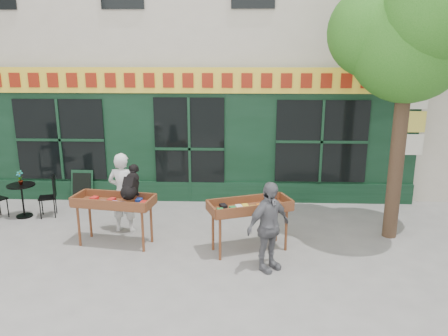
{
  "coord_description": "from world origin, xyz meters",
  "views": [
    {
      "loc": [
        1.25,
        -8.1,
        3.61
      ],
      "look_at": [
        0.92,
        0.5,
        1.35
      ],
      "focal_mm": 35.0,
      "sensor_mm": 36.0,
      "label": 1
    }
  ],
  "objects_px": {
    "book_cart_center": "(114,204)",
    "book_cart_right": "(250,209)",
    "bistro_table": "(22,194)",
    "woman": "(123,193)",
    "man_right": "(268,227)",
    "dog": "(130,182)"
  },
  "relations": [
    {
      "from": "bistro_table",
      "to": "woman",
      "type": "bearing_deg",
      "value": -15.98
    },
    {
      "from": "bistro_table",
      "to": "dog",
      "type": "bearing_deg",
      "value": -26.39
    },
    {
      "from": "book_cart_center",
      "to": "dog",
      "type": "bearing_deg",
      "value": 1.2
    },
    {
      "from": "book_cart_center",
      "to": "dog",
      "type": "distance_m",
      "value": 0.59
    },
    {
      "from": "bistro_table",
      "to": "man_right",
      "type": "bearing_deg",
      "value": -23.01
    },
    {
      "from": "book_cart_right",
      "to": "man_right",
      "type": "xyz_separation_m",
      "value": [
        0.3,
        -0.75,
        -0.04
      ]
    },
    {
      "from": "dog",
      "to": "woman",
      "type": "xyz_separation_m",
      "value": [
        -0.35,
        0.7,
        -0.45
      ]
    },
    {
      "from": "book_cart_center",
      "to": "dog",
      "type": "relative_size",
      "value": 2.63
    },
    {
      "from": "book_cart_center",
      "to": "man_right",
      "type": "height_order",
      "value": "man_right"
    },
    {
      "from": "book_cart_center",
      "to": "dog",
      "type": "xyz_separation_m",
      "value": [
        0.35,
        -0.05,
        0.47
      ]
    },
    {
      "from": "woman",
      "to": "man_right",
      "type": "bearing_deg",
      "value": 160.76
    },
    {
      "from": "book_cart_right",
      "to": "bistro_table",
      "type": "xyz_separation_m",
      "value": [
        -5.1,
        1.54,
        -0.28
      ]
    },
    {
      "from": "book_cart_center",
      "to": "book_cart_right",
      "type": "bearing_deg",
      "value": 5.47
    },
    {
      "from": "book_cart_center",
      "to": "dog",
      "type": "height_order",
      "value": "dog"
    },
    {
      "from": "dog",
      "to": "book_cart_right",
      "type": "xyz_separation_m",
      "value": [
        2.24,
        -0.12,
        -0.47
      ]
    },
    {
      "from": "woman",
      "to": "book_cart_center",
      "type": "bearing_deg",
      "value": 99.33
    },
    {
      "from": "dog",
      "to": "book_cart_right",
      "type": "relative_size",
      "value": 0.37
    },
    {
      "from": "book_cart_center",
      "to": "man_right",
      "type": "xyz_separation_m",
      "value": [
        2.89,
        -0.92,
        -0.04
      ]
    },
    {
      "from": "woman",
      "to": "bistro_table",
      "type": "xyz_separation_m",
      "value": [
        -2.51,
        0.72,
        -0.29
      ]
    },
    {
      "from": "book_cart_right",
      "to": "book_cart_center",
      "type": "bearing_deg",
      "value": 155.7
    },
    {
      "from": "woman",
      "to": "book_cart_right",
      "type": "height_order",
      "value": "woman"
    },
    {
      "from": "woman",
      "to": "book_cart_right",
      "type": "relative_size",
      "value": 1.03
    }
  ]
}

